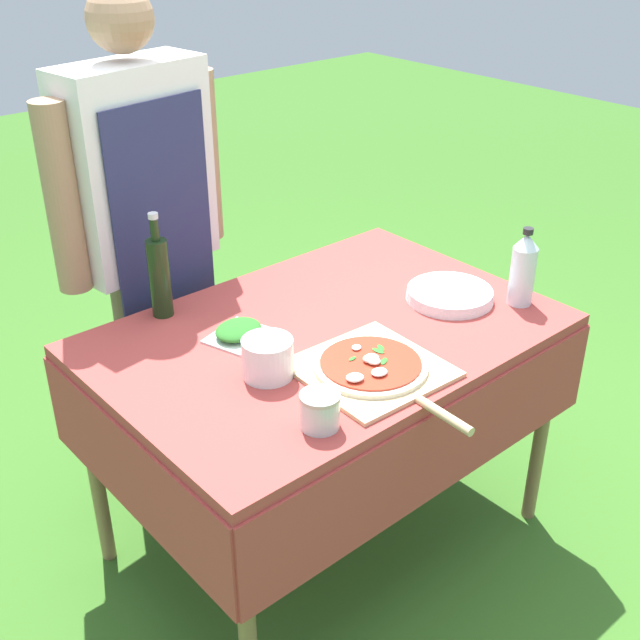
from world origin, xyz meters
TOP-DOWN VIEW (x-y plane):
  - ground_plane at (0.00, 0.00)m, footprint 12.00×12.00m
  - prep_table at (0.00, 0.00)m, footprint 1.32×0.91m
  - person_cook at (-0.20, 0.64)m, footprint 0.63×0.26m
  - pizza_on_peel at (-0.06, -0.25)m, footprint 0.37×0.54m
  - oil_bottle at (-0.30, 0.39)m, footprint 0.06×0.06m
  - water_bottle at (0.55, -0.26)m, footprint 0.08×0.08m
  - herb_container at (-0.21, 0.13)m, footprint 0.20×0.18m
  - mixing_tub at (-0.27, -0.08)m, footprint 0.13×0.13m
  - plate_stack at (0.41, -0.11)m, footprint 0.27×0.27m
  - sauce_jar at (-0.32, -0.34)m, footprint 0.10×0.10m

SIDE VIEW (x-z plane):
  - ground_plane at x=0.00m, z-range 0.00..0.00m
  - prep_table at x=0.00m, z-range 0.31..1.10m
  - pizza_on_peel at x=-0.06m, z-range 0.78..0.83m
  - plate_stack at x=0.41m, z-range 0.79..0.82m
  - herb_container at x=-0.21m, z-range 0.79..0.83m
  - sauce_jar at x=-0.32m, z-range 0.78..0.87m
  - mixing_tub at x=-0.27m, z-range 0.79..0.90m
  - water_bottle at x=0.55m, z-range 0.78..1.03m
  - oil_bottle at x=-0.30m, z-range 0.76..1.08m
  - person_cook at x=-0.20m, z-range 0.15..1.83m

